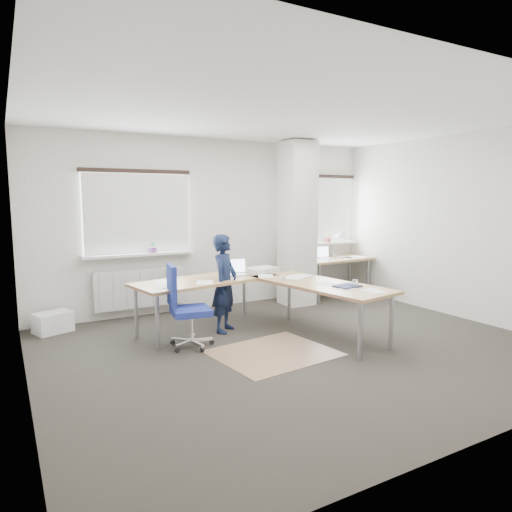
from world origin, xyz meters
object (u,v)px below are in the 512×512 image
desk_side (335,260)px  person (225,283)px  task_chair (188,325)px  desk_main (264,283)px

desk_side → person: person is taller
task_chair → person: person is taller
desk_side → task_chair: desk_side is taller
desk_main → person: (-0.43, 0.34, -0.02)m
desk_side → desk_main: bearing=-153.1°
desk_main → desk_side: desk_side is taller
desk_main → task_chair: 1.20m
desk_main → desk_side: (2.31, 1.35, -0.01)m
task_chair → person: bearing=39.6°
desk_main → person: 0.55m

